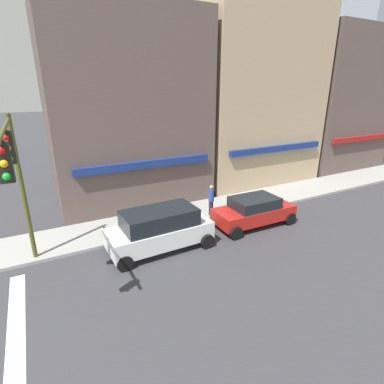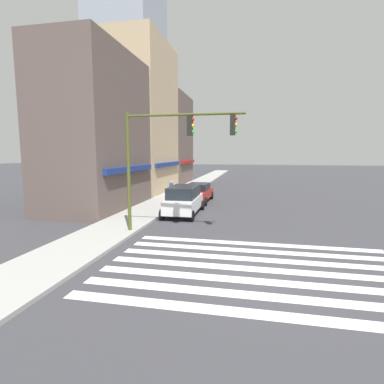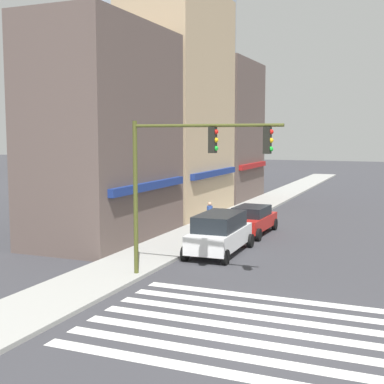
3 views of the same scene
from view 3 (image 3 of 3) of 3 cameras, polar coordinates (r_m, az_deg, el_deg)
ground_plane at (r=16.08m, az=8.31°, el=-14.50°), size 200.00×200.00×0.00m
sidewalk_left at (r=19.18m, az=-14.39°, el=-10.94°), size 120.00×3.00×0.15m
crosswalk_stripes at (r=16.08m, az=8.31°, el=-14.49°), size 6.67×10.80×0.01m
storefront_row at (r=37.15m, az=-1.53°, el=7.60°), size 27.96×5.30×15.32m
tower_distant at (r=80.10m, az=-2.16°, el=18.56°), size 16.53×13.87×45.54m
traffic_signal at (r=20.01m, az=-0.56°, el=2.95°), size 0.32×5.93×6.17m
suv_white at (r=25.36m, az=2.97°, el=-4.32°), size 4.75×2.12×1.94m
sedan_red at (r=30.47m, az=6.37°, el=-2.93°), size 4.44×2.02×1.59m
pedestrian_blue_shirt at (r=29.67m, az=1.90°, el=-2.69°), size 0.32×0.32×1.77m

